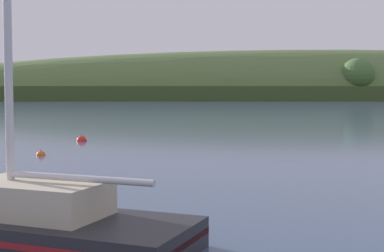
{
  "coord_description": "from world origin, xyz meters",
  "views": [
    {
      "loc": [
        -0.17,
        7.93,
        3.77
      ],
      "look_at": [
        0.59,
        42.82,
        1.57
      ],
      "focal_mm": 52.34,
      "sensor_mm": 36.0,
      "label": 1
    }
  ],
  "objects": [
    {
      "name": "far_shoreline_hill",
      "position": [
        57.77,
        250.67,
        0.37
      ],
      "size": [
        538.65,
        76.08,
        43.32
      ],
      "rotation": [
        0.0,
        0.0,
        -0.01
      ],
      "color": "#3C4E24",
      "rests_on": "ground"
    },
    {
      "name": "sailboat_far_left",
      "position": [
        -4.49,
        21.85,
        0.26
      ],
      "size": [
        8.93,
        5.98,
        13.77
      ],
      "rotation": [
        0.0,
        0.0,
        2.74
      ],
      "color": "#232328",
      "rests_on": "ground"
    },
    {
      "name": "mooring_buoy_off_fishing_boat",
      "position": [
        -8.33,
        40.7,
        0.0
      ],
      "size": [
        0.54,
        0.54,
        0.62
      ],
      "color": "#EA5B19",
      "rests_on": "ground"
    },
    {
      "name": "mooring_buoy_midchannel",
      "position": [
        -7.57,
        50.01,
        0.0
      ],
      "size": [
        0.79,
        0.79,
        0.87
      ],
      "color": "red",
      "rests_on": "ground"
    }
  ]
}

